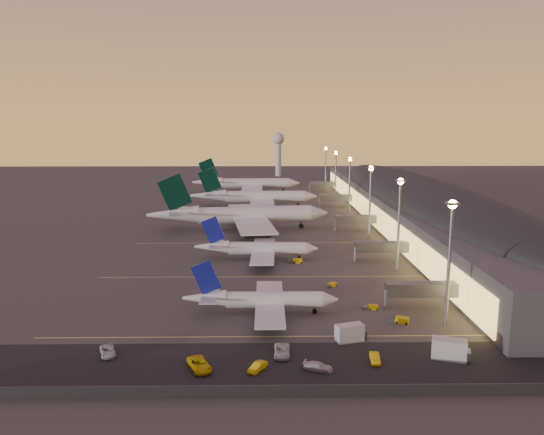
{
  "coord_description": "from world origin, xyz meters",
  "views": [
    {
      "loc": [
        -0.76,
        -141.45,
        40.97
      ],
      "look_at": [
        2.0,
        45.0,
        7.0
      ],
      "focal_mm": 35.0,
      "sensor_mm": 36.0,
      "label": 1
    }
  ],
  "objects_px": {
    "airliner_wide_near": "(240,215)",
    "service_van_b": "(199,364)",
    "service_van_c": "(282,351)",
    "service_van_e": "(318,367)",
    "service_van_f": "(375,358)",
    "airliner_wide_mid": "(254,197)",
    "baggage_tug_b": "(371,307)",
    "baggage_tug_d": "(331,285)",
    "service_van_d": "(258,367)",
    "airliner_wide_far": "(246,183)",
    "radar_tower": "(278,147)",
    "airliner_narrow_south": "(261,300)",
    "baggage_tug_a": "(400,320)",
    "baggage_tug_c": "(296,261)",
    "airliner_narrow_north": "(256,249)",
    "catering_truck_b": "(451,350)",
    "catering_truck_a": "(351,333)",
    "service_van_a": "(108,351)"
  },
  "relations": [
    {
      "from": "airliner_wide_near",
      "to": "service_van_b",
      "type": "xyz_separation_m",
      "value": [
        -1.54,
        -115.61,
        -4.81
      ]
    },
    {
      "from": "service_van_c",
      "to": "service_van_e",
      "type": "relative_size",
      "value": 1.2
    },
    {
      "from": "service_van_f",
      "to": "airliner_wide_mid",
      "type": "bearing_deg",
      "value": 102.43
    },
    {
      "from": "airliner_wide_near",
      "to": "baggage_tug_b",
      "type": "height_order",
      "value": "airliner_wide_near"
    },
    {
      "from": "baggage_tug_d",
      "to": "service_van_d",
      "type": "distance_m",
      "value": 48.5
    },
    {
      "from": "airliner_wide_mid",
      "to": "baggage_tug_d",
      "type": "xyz_separation_m",
      "value": [
        21.47,
        -125.36,
        -4.59
      ]
    },
    {
      "from": "airliner_wide_far",
      "to": "radar_tower",
      "type": "bearing_deg",
      "value": 76.51
    },
    {
      "from": "baggage_tug_b",
      "to": "baggage_tug_d",
      "type": "height_order",
      "value": "baggage_tug_b"
    },
    {
      "from": "airliner_narrow_south",
      "to": "service_van_c",
      "type": "relative_size",
      "value": 5.66
    },
    {
      "from": "baggage_tug_b",
      "to": "baggage_tug_d",
      "type": "relative_size",
      "value": 1.02
    },
    {
      "from": "service_van_b",
      "to": "baggage_tug_a",
      "type": "bearing_deg",
      "value": 3.51
    },
    {
      "from": "airliner_wide_far",
      "to": "service_van_b",
      "type": "xyz_separation_m",
      "value": [
        -0.45,
        -224.76,
        -4.29
      ]
    },
    {
      "from": "baggage_tug_c",
      "to": "service_van_f",
      "type": "xyz_separation_m",
      "value": [
        9.86,
        -65.09,
        0.15
      ]
    },
    {
      "from": "airliner_narrow_south",
      "to": "airliner_narrow_north",
      "type": "relative_size",
      "value": 0.9
    },
    {
      "from": "airliner_wide_near",
      "to": "baggage_tug_c",
      "type": "xyz_separation_m",
      "value": [
        18.58,
        -48.2,
        -5.13
      ]
    },
    {
      "from": "radar_tower",
      "to": "catering_truck_b",
      "type": "xyz_separation_m",
      "value": [
        21.77,
        -315.31,
        -20.17
      ]
    },
    {
      "from": "service_van_e",
      "to": "airliner_wide_near",
      "type": "bearing_deg",
      "value": 27.88
    },
    {
      "from": "catering_truck_a",
      "to": "service_van_a",
      "type": "xyz_separation_m",
      "value": [
        -44.26,
        -5.52,
        -0.8
      ]
    },
    {
      "from": "baggage_tug_a",
      "to": "service_van_d",
      "type": "height_order",
      "value": "service_van_d"
    },
    {
      "from": "baggage_tug_a",
      "to": "airliner_wide_near",
      "type": "bearing_deg",
      "value": 134.73
    },
    {
      "from": "baggage_tug_d",
      "to": "baggage_tug_a",
      "type": "bearing_deg",
      "value": -105.36
    },
    {
      "from": "airliner_narrow_south",
      "to": "service_van_e",
      "type": "distance_m",
      "value": 28.45
    },
    {
      "from": "catering_truck_b",
      "to": "service_van_d",
      "type": "distance_m",
      "value": 33.94
    },
    {
      "from": "baggage_tug_c",
      "to": "service_van_f",
      "type": "distance_m",
      "value": 65.84
    },
    {
      "from": "service_van_b",
      "to": "service_van_f",
      "type": "distance_m",
      "value": 30.07
    },
    {
      "from": "service_van_d",
      "to": "radar_tower",
      "type": "bearing_deg",
      "value": 121.05
    },
    {
      "from": "baggage_tug_b",
      "to": "baggage_tug_c",
      "type": "height_order",
      "value": "baggage_tug_c"
    },
    {
      "from": "baggage_tug_d",
      "to": "service_van_c",
      "type": "xyz_separation_m",
      "value": [
        -13.6,
        -39.24,
        0.38
      ]
    },
    {
      "from": "airliner_narrow_south",
      "to": "baggage_tug_d",
      "type": "bearing_deg",
      "value": 47.02
    },
    {
      "from": "service_van_b",
      "to": "airliner_wide_far",
      "type": "bearing_deg",
      "value": 65.73
    },
    {
      "from": "service_van_f",
      "to": "radar_tower",
      "type": "bearing_deg",
      "value": 95.83
    },
    {
      "from": "airliner_narrow_north",
      "to": "service_van_f",
      "type": "relative_size",
      "value": 8.5
    },
    {
      "from": "catering_truck_a",
      "to": "service_van_a",
      "type": "bearing_deg",
      "value": 168.54
    },
    {
      "from": "airliner_narrow_north",
      "to": "baggage_tug_c",
      "type": "distance_m",
      "value": 12.54
    },
    {
      "from": "radar_tower",
      "to": "baggage_tug_b",
      "type": "xyz_separation_m",
      "value": [
        12.79,
        -290.29,
        -21.43
      ]
    },
    {
      "from": "airliner_narrow_south",
      "to": "baggage_tug_a",
      "type": "relative_size",
      "value": 7.75
    },
    {
      "from": "airliner_wide_mid",
      "to": "catering_truck_b",
      "type": "bearing_deg",
      "value": -78.67
    },
    {
      "from": "service_van_a",
      "to": "service_van_f",
      "type": "distance_m",
      "value": 47.09
    },
    {
      "from": "catering_truck_b",
      "to": "service_van_e",
      "type": "relative_size",
      "value": 1.4
    },
    {
      "from": "baggage_tug_b",
      "to": "service_van_f",
      "type": "xyz_separation_m",
      "value": [
        -4.51,
        -25.92,
        0.27
      ]
    },
    {
      "from": "baggage_tug_a",
      "to": "catering_truck_b",
      "type": "bearing_deg",
      "value": -51.53
    },
    {
      "from": "service_van_d",
      "to": "baggage_tug_a",
      "type": "bearing_deg",
      "value": 69.03
    },
    {
      "from": "airliner_wide_far",
      "to": "service_van_d",
      "type": "relative_size",
      "value": 14.91
    },
    {
      "from": "service_van_a",
      "to": "service_van_c",
      "type": "distance_m",
      "value": 31.01
    },
    {
      "from": "baggage_tug_b",
      "to": "service_van_c",
      "type": "distance_m",
      "value": 30.81
    },
    {
      "from": "baggage_tug_a",
      "to": "service_van_a",
      "type": "bearing_deg",
      "value": -142.08
    },
    {
      "from": "baggage_tug_d",
      "to": "service_van_c",
      "type": "distance_m",
      "value": 41.53
    },
    {
      "from": "service_van_c",
      "to": "service_van_e",
      "type": "height_order",
      "value": "service_van_c"
    },
    {
      "from": "baggage_tug_d",
      "to": "service_van_b",
      "type": "relative_size",
      "value": 0.52
    },
    {
      "from": "service_van_c",
      "to": "service_van_f",
      "type": "xyz_separation_m",
      "value": [
        15.96,
        -2.9,
        -0.1
      ]
    }
  ]
}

